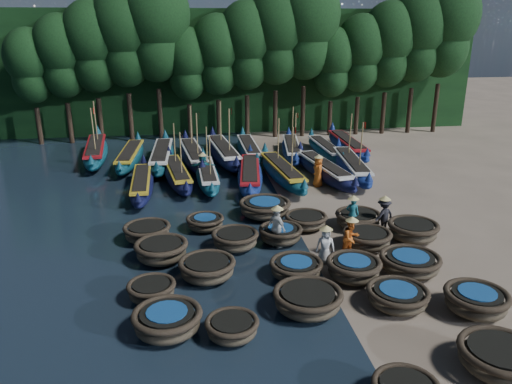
{
  "coord_description": "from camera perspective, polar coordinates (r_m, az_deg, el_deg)",
  "views": [
    {
      "loc": [
        -4.83,
        -19.76,
        9.03
      ],
      "look_at": [
        -1.66,
        2.53,
        1.3
      ],
      "focal_mm": 35.0,
      "sensor_mm": 36.0,
      "label": 1
    }
  ],
  "objects": [
    {
      "name": "ground",
      "position": [
        22.26,
        5.18,
        -5.07
      ],
      "size": [
        120.0,
        120.0,
        0.0
      ],
      "primitive_type": "plane",
      "color": "gray",
      "rests_on": "ground"
    },
    {
      "name": "foliage_wall",
      "position": [
        43.71,
        -1.76,
        13.66
      ],
      "size": [
        40.0,
        3.0,
        10.0
      ],
      "primitive_type": "cube",
      "color": "black",
      "rests_on": "ground"
    },
    {
      "name": "coracle_4",
      "position": [
        15.6,
        26.1,
        -16.65
      ],
      "size": [
        2.28,
        2.28,
        0.78
      ],
      "rotation": [
        0.0,
        0.0,
        -0.09
      ],
      "color": "#4D4330",
      "rests_on": "ground"
    },
    {
      "name": "coracle_5",
      "position": [
        15.78,
        -10.1,
        -14.29
      ],
      "size": [
        2.29,
        2.29,
        0.8
      ],
      "rotation": [
        0.0,
        0.0,
        -0.17
      ],
      "color": "#4D4330",
      "rests_on": "ground"
    },
    {
      "name": "coracle_6",
      "position": [
        15.44,
        -2.75,
        -15.22
      ],
      "size": [
        1.88,
        1.88,
        0.64
      ],
      "rotation": [
        0.0,
        0.0,
        -0.3
      ],
      "color": "#4D4330",
      "rests_on": "ground"
    },
    {
      "name": "coracle_7",
      "position": [
        16.7,
        5.93,
        -12.13
      ],
      "size": [
        2.84,
        2.84,
        0.77
      ],
      "rotation": [
        0.0,
        0.0,
        0.43
      ],
      "color": "#4D4330",
      "rests_on": "ground"
    },
    {
      "name": "coracle_8",
      "position": [
        17.52,
        15.87,
        -11.41
      ],
      "size": [
        2.5,
        2.5,
        0.68
      ],
      "rotation": [
        0.0,
        0.0,
        0.36
      ],
      "color": "#4D4330",
      "rests_on": "ground"
    },
    {
      "name": "coracle_9",
      "position": [
        17.98,
        23.85,
        -11.29
      ],
      "size": [
        2.32,
        2.32,
        0.8
      ],
      "rotation": [
        0.0,
        0.0,
        0.24
      ],
      "color": "#4D4330",
      "rests_on": "ground"
    },
    {
      "name": "coracle_10",
      "position": [
        17.63,
        -11.85,
        -10.92
      ],
      "size": [
        2.02,
        2.02,
        0.65
      ],
      "rotation": [
        0.0,
        0.0,
        0.41
      ],
      "color": "#4D4330",
      "rests_on": "ground"
    },
    {
      "name": "coracle_11",
      "position": [
        18.57,
        -5.6,
        -8.68
      ],
      "size": [
        2.39,
        2.39,
        0.78
      ],
      "rotation": [
        0.0,
        0.0,
        0.27
      ],
      "color": "#4D4330",
      "rests_on": "ground"
    },
    {
      "name": "coracle_12",
      "position": [
        18.68,
        4.61,
        -8.66
      ],
      "size": [
        2.02,
        2.02,
        0.68
      ],
      "rotation": [
        0.0,
        0.0,
        0.1
      ],
      "color": "#4D4330",
      "rests_on": "ground"
    },
    {
      "name": "coracle_13",
      "position": [
        18.78,
        11.1,
        -8.55
      ],
      "size": [
        2.4,
        2.4,
        0.81
      ],
      "rotation": [
        0.0,
        0.0,
        0.36
      ],
      "color": "#4D4330",
      "rests_on": "ground"
    },
    {
      "name": "coracle_14",
      "position": [
        19.77,
        17.18,
        -7.75
      ],
      "size": [
        2.31,
        2.31,
        0.75
      ],
      "rotation": [
        0.0,
        0.0,
        0.08
      ],
      "color": "#4D4330",
      "rests_on": "ground"
    },
    {
      "name": "coracle_15",
      "position": [
        20.11,
        -10.76,
        -6.57
      ],
      "size": [
        2.55,
        2.55,
        0.84
      ],
      "rotation": [
        0.0,
        0.0,
        -0.39
      ],
      "color": "#4D4330",
      "rests_on": "ground"
    },
    {
      "name": "coracle_16",
      "position": [
        20.85,
        -2.4,
        -5.41
      ],
      "size": [
        2.31,
        2.31,
        0.76
      ],
      "rotation": [
        0.0,
        0.0,
        0.34
      ],
      "color": "#4D4330",
      "rests_on": "ground"
    },
    {
      "name": "coracle_17",
      "position": [
        21.4,
        2.83,
        -4.79
      ],
      "size": [
        2.02,
        2.02,
        0.73
      ],
      "rotation": [
        0.0,
        0.0,
        0.19
      ],
      "color": "#4D4330",
      "rests_on": "ground"
    },
    {
      "name": "coracle_18",
      "position": [
        21.4,
        12.56,
        -5.2
      ],
      "size": [
        2.37,
        2.37,
        0.77
      ],
      "rotation": [
        0.0,
        0.0,
        0.28
      ],
      "color": "#4D4330",
      "rests_on": "ground"
    },
    {
      "name": "coracle_19",
      "position": [
        22.64,
        17.51,
        -4.19
      ],
      "size": [
        2.6,
        2.6,
        0.83
      ],
      "rotation": [
        0.0,
        0.0,
        -0.37
      ],
      "color": "#4D4330",
      "rests_on": "ground"
    },
    {
      "name": "coracle_20",
      "position": [
        22.06,
        -12.34,
        -4.47
      ],
      "size": [
        2.41,
        2.41,
        0.75
      ],
      "rotation": [
        0.0,
        0.0,
        0.34
      ],
      "color": "#4D4330",
      "rests_on": "ground"
    },
    {
      "name": "coracle_21",
      "position": [
        22.81,
        -5.84,
        -3.46
      ],
      "size": [
        1.95,
        1.95,
        0.64
      ],
      "rotation": [
        0.0,
        0.0,
        0.26
      ],
      "color": "#4D4330",
      "rests_on": "ground"
    },
    {
      "name": "coracle_22",
      "position": [
        24.15,
        1.02,
        -1.8
      ],
      "size": [
        3.08,
        3.08,
        0.82
      ],
      "rotation": [
        0.0,
        0.0,
        0.4
      ],
      "color": "#4D4330",
      "rests_on": "ground"
    },
    {
      "name": "coracle_23",
      "position": [
        22.95,
        5.72,
        -3.25
      ],
      "size": [
        2.37,
        2.37,
        0.69
      ],
      "rotation": [
        0.0,
        0.0,
        -0.4
      ],
      "color": "#4D4330",
      "rests_on": "ground"
    },
    {
      "name": "coracle_24",
      "position": [
        23.38,
        11.58,
        -3.04
      ],
      "size": [
        2.17,
        2.17,
        0.75
      ],
      "rotation": [
        0.0,
        0.0,
        -0.12
      ],
      "color": "#4D4330",
      "rests_on": "ground"
    },
    {
      "name": "long_boat_2",
      "position": [
        28.27,
        -12.94,
        0.89
      ],
      "size": [
        1.53,
        7.42,
        1.31
      ],
      "rotation": [
        0.0,
        0.0,
        0.03
      ],
      "color": "#0E1035",
      "rests_on": "ground"
    },
    {
      "name": "long_boat_3",
      "position": [
        29.67,
        -9.03,
        2.06
      ],
      "size": [
        2.45,
        7.74,
        3.32
      ],
      "rotation": [
        0.0,
        0.0,
        0.14
      ],
      "color": "#0E1035",
      "rests_on": "ground"
    },
    {
      "name": "long_boat_4",
      "position": [
        29.3,
        -5.59,
        1.94
      ],
      "size": [
        1.48,
        7.42,
        3.15
      ],
      "rotation": [
        0.0,
        0.0,
        0.02
      ],
      "color": "navy",
      "rests_on": "ground"
    },
    {
      "name": "long_boat_5",
      "position": [
        29.04,
        -0.68,
        1.98
      ],
      "size": [
        2.46,
        8.17,
        1.45
      ],
      "rotation": [
        0.0,
        0.0,
        -0.13
      ],
      "color": "navy",
      "rests_on": "ground"
    },
    {
      "name": "long_boat_6",
      "position": [
        29.59,
        2.99,
        2.3
      ],
      "size": [
        2.28,
        8.33,
        3.55
      ],
      "rotation": [
        0.0,
        0.0,
        0.1
      ],
      "color": "navy",
      "rests_on": "ground"
    },
    {
      "name": "long_boat_7",
      "position": [
        30.21,
        7.79,
        2.49
      ],
      "size": [
        2.65,
        8.26,
        1.47
      ],
      "rotation": [
        0.0,
        0.0,
        0.15
      ],
      "color": "#0E1035",
      "rests_on": "ground"
    },
    {
      "name": "long_boat_8",
      "position": [
        31.32,
        10.85,
        2.94
      ],
      "size": [
        2.24,
        8.46,
        3.61
      ],
      "rotation": [
        0.0,
        0.0,
        -0.09
      ],
      "color": "navy",
      "rests_on": "ground"
    },
    {
      "name": "long_boat_9",
      "position": [
        35.84,
        -17.86,
        4.44
      ],
      "size": [
        2.49,
        9.0,
        3.84
      ],
      "rotation": [
        0.0,
        0.0,
        0.1
      ],
      "color": "navy",
      "rests_on": "ground"
    },
    {
      "name": "long_boat_10",
      "position": [
        34.11,
        -14.18,
        3.97
      ],
      "size": [
        1.88,
        8.16,
        1.44
      ],
      "rotation": [
        0.0,
        0.0,
        -0.06
      ],
      "color": "navy",
      "rests_on": "ground"
    },
    {
      "name": "long_boat_11",
      "position": [
        33.47,
        -10.72,
        4.02
      ],
      "size": [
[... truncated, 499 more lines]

